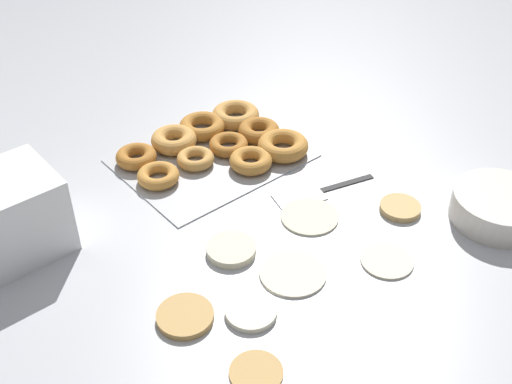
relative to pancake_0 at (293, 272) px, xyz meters
The scene contains 13 objects.
ground_plane 0.12m from the pancake_0, 105.72° to the right, with size 3.00×3.00×0.00m, color #B2B5BA.
pancake_0 is the anchor object (origin of this frame).
pancake_1 0.21m from the pancake_0, 10.38° to the right, with size 0.09×0.09×0.01m, color tan.
pancake_2 0.17m from the pancake_0, 150.28° to the left, with size 0.09×0.09×0.01m, color beige.
pancake_3 0.22m from the pancake_0, 32.79° to the left, with size 0.08×0.08×0.01m, color tan.
pancake_4 0.16m from the pancake_0, 144.42° to the right, with size 0.11×0.11×0.01m, color beige.
pancake_5 0.12m from the pancake_0, 66.12° to the right, with size 0.09×0.09×0.01m, color beige.
pancake_6 0.12m from the pancake_0, 11.56° to the left, with size 0.09×0.09×0.01m, color silver.
pancake_7 0.28m from the pancake_0, behind, with size 0.08×0.08×0.01m, color tan.
donut_tray 0.42m from the pancake_0, 109.02° to the right, with size 0.38×0.30×0.04m.
batter_bowl 0.43m from the pancake_0, 160.71° to the left, with size 0.18×0.18×0.06m.
container_stack 0.51m from the pancake_0, 48.71° to the right, with size 0.16×0.16×0.15m.
spatula 0.23m from the pancake_0, 141.34° to the right, with size 0.23×0.10×0.01m.
Camera 1 is at (0.60, 0.69, 0.80)m, focal length 45.00 mm.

